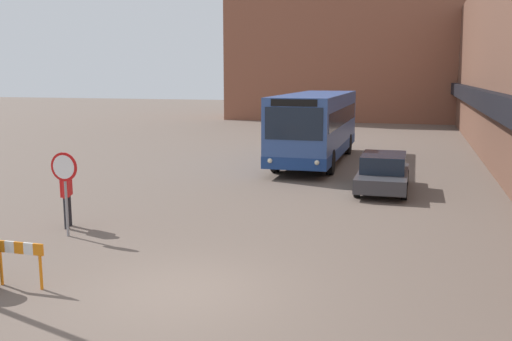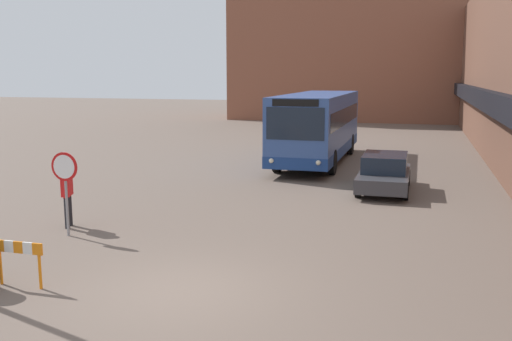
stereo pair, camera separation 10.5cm
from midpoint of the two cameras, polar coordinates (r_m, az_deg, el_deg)
The scene contains 7 objects.
ground_plane at distance 11.58m, azimuth -7.09°, elevation -11.92°, with size 160.00×160.00×0.00m, color #66564C.
building_backdrop_far at distance 54.83m, azimuth 11.81°, elevation 13.05°, with size 26.00×8.00×15.39m.
city_bus at distance 27.61m, azimuth 6.32°, elevation 4.50°, with size 2.68×10.61×3.31m.
parked_car_front at distance 21.35m, azimuth 12.86°, elevation -0.20°, with size 1.79×4.28×1.35m.
stop_sign at distance 15.64m, azimuth -18.38°, elevation -0.49°, with size 0.76×0.08×2.24m.
pedestrian at distance 16.65m, azimuth -18.21°, elevation -1.73°, with size 0.38×0.56×1.83m.
construction_barricade at distance 12.45m, azimuth -22.39°, elevation -7.79°, with size 1.10×0.06×0.94m.
Camera 2 is at (4.34, -9.87, 4.24)m, focal length 40.00 mm.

